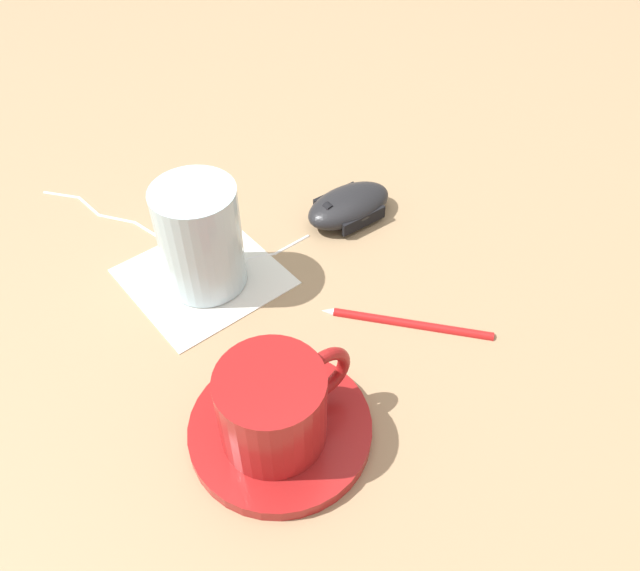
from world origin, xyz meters
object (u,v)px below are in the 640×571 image
pen (407,321)px  computer_mouse (349,205)px  saucer (280,429)px  drinking_glass (200,238)px  coffee_cup (275,405)px

pen → computer_mouse: bearing=3.5°
saucer → drinking_glass: 0.19m
drinking_glass → pen: size_ratio=0.73×
computer_mouse → drinking_glass: 0.18m
computer_mouse → pen: size_ratio=0.78×
saucer → pen: saucer is taller
saucer → coffee_cup: 0.04m
saucer → coffee_cup: bearing=144.5°
computer_mouse → pen: 0.16m
saucer → drinking_glass: bearing=10.8°
coffee_cup → drinking_glass: 0.19m
computer_mouse → drinking_glass: size_ratio=1.07×
saucer → drinking_glass: (0.18, 0.04, 0.05)m
coffee_cup → computer_mouse: 0.28m
computer_mouse → coffee_cup: bearing=152.6°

